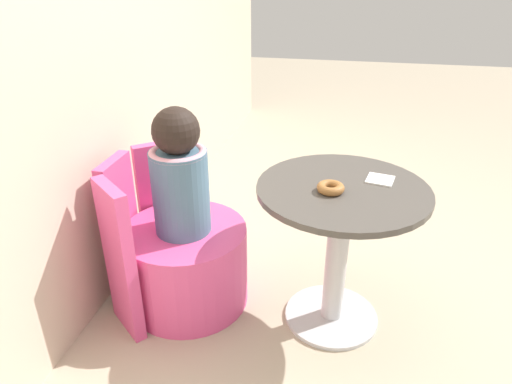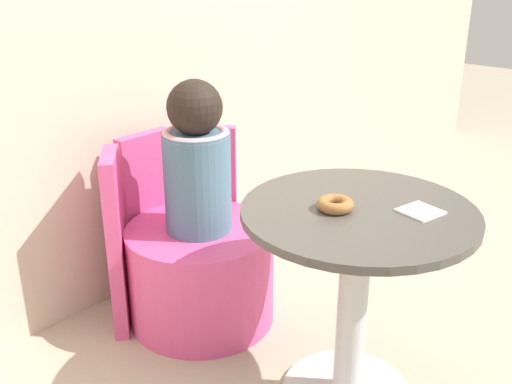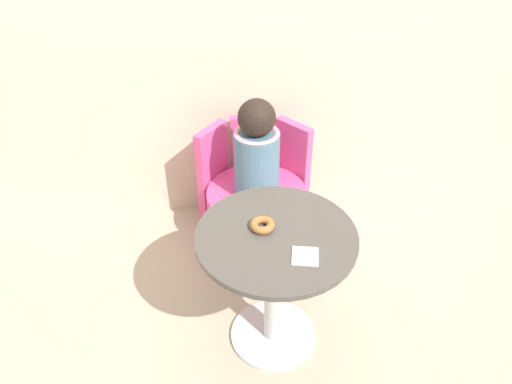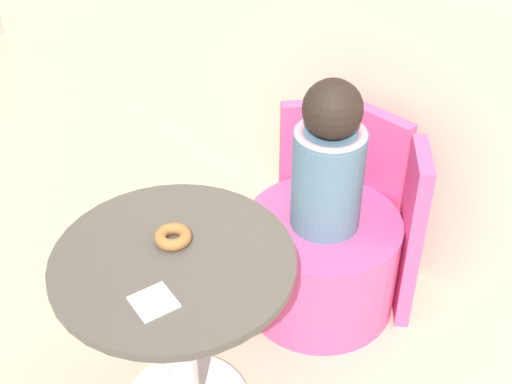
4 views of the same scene
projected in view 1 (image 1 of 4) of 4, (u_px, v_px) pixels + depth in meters
The scene contains 8 objects.
ground_plane at pixel (344, 310), 2.08m from camera, with size 12.00×12.00×0.00m, color #B7A88E.
back_wall at pixel (73, 27), 1.75m from camera, with size 6.00×0.06×2.40m.
round_table at pixel (339, 230), 1.84m from camera, with size 0.67×0.67×0.65m.
tub_chair at pixel (187, 265), 2.08m from camera, with size 0.55×0.55×0.38m.
booth_backrest at pixel (137, 231), 2.05m from camera, with size 0.65×0.24×0.68m.
child_figure at pixel (180, 176), 1.87m from camera, with size 0.24×0.24×0.55m.
donut at pixel (331, 188), 1.71m from camera, with size 0.10×0.10×0.03m.
paper_napkin at pixel (380, 180), 1.80m from camera, with size 0.12×0.12×0.01m.
Camera 1 is at (-1.66, 0.06, 1.42)m, focal length 32.00 mm.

